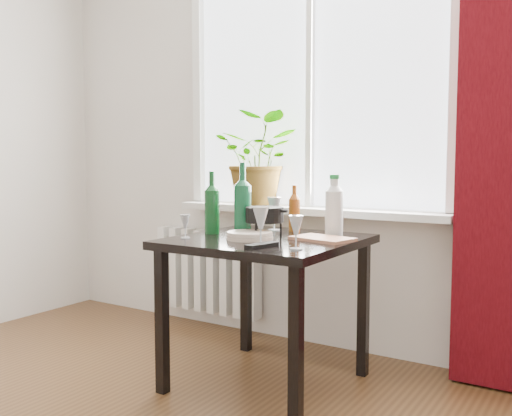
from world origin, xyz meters
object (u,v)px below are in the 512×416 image
Objects in this scene: table at (267,256)px; fondue_pot at (265,222)px; wine_bottle_left at (212,202)px; wineglass_far_right at (296,232)px; wineglass_back_center at (335,214)px; cutting_board at (322,239)px; cleaning_bottle at (334,204)px; wineglass_front_right at (261,226)px; plate_stack at (250,235)px; radiator at (208,271)px; wineglass_front_left at (185,226)px; wineglass_back_left at (274,213)px; wine_bottle_right at (243,198)px; potted_plant at (260,159)px; tv_remote at (262,245)px; bottle_amber at (294,208)px.

table is 0.17m from fondue_pot.
wineglass_far_right is at bearing -20.57° from wine_bottle_left.
wineglass_back_center is 0.27m from cutting_board.
wineglass_far_right is 0.44m from fondue_pot.
wineglass_front_right is (-0.15, -0.47, -0.07)m from cleaning_bottle.
wineglass_back_center is 0.91× the size of plate_stack.
radiator is 1.09m from wineglass_front_left.
wine_bottle_left is 1.59× the size of wineglass_back_center.
wineglass_back_left is at bearing 114.08° from wineglass_front_right.
wine_bottle_right is 1.72× the size of fondue_pot.
potted_plant is at bearing 131.48° from wineglass_back_left.
wine_bottle_left is 1.50× the size of fondue_pot.
wineglass_far_right is 0.38m from plate_stack.
potted_plant is 0.89m from plate_stack.
wine_bottle_right reaches higher than cutting_board.
potted_plant is 0.80m from cleaning_bottle.
cutting_board is (0.17, 0.29, -0.08)m from wineglass_front_right.
tv_remote is at bearing -101.26° from cleaning_bottle.
wine_bottle_right is (0.68, -0.59, 0.55)m from radiator.
wine_bottle_left reaches higher than radiator.
wineglass_back_center reaches higher than plate_stack.
potted_plant is 2.02× the size of cutting_board.
cleaning_bottle is at bearing 31.22° from fondue_pot.
wineglass_front_left is at bearing -134.57° from wineglass_back_center.
radiator is at bearing 139.06° from wine_bottle_right.
radiator is at bearing 163.73° from wineglass_back_center.
tv_remote is at bearing -53.58° from wineglass_front_right.
wine_bottle_right is (0.15, 0.06, 0.02)m from wine_bottle_left.
wine_bottle_left is at bearing -177.28° from table.
potted_plant is at bearing 142.46° from bottle_amber.
wineglass_back_left is (-0.33, -0.06, -0.01)m from wineglass_back_center.
wineglass_front_right is 0.34m from cutting_board.
wine_bottle_left is at bearing -50.82° from radiator.
tv_remote is (0.26, -0.54, -0.08)m from wineglass_back_left.
wineglass_front_right reaches higher than wineglass_far_right.
potted_plant is at bearing 155.22° from wineglass_back_center.
wineglass_back_left is at bearing -48.52° from potted_plant.
potted_plant reaches higher than wineglass_front_right.
wine_bottle_left is 0.87× the size of wine_bottle_right.
tv_remote is at bearing -64.49° from wineglass_back_left.
wineglass_front_left is at bearing 178.54° from wineglass_far_right.
wine_bottle_left is (0.10, -0.63, -0.22)m from potted_plant.
wineglass_back_center is (0.12, 0.54, 0.02)m from wineglass_front_right.
bottle_amber is 0.26m from fondue_pot.
fondue_pot is (-0.14, 0.26, -0.01)m from wineglass_front_right.
plate_stack is 0.14m from fondue_pot.
wineglass_back_left is at bearing 177.40° from cleaning_bottle.
bottle_amber is 1.22× the size of wineglass_back_center.
bottle_amber is 1.69× the size of wineglass_far_right.
wineglass_front_left is (0.10, -0.85, -0.33)m from potted_plant.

